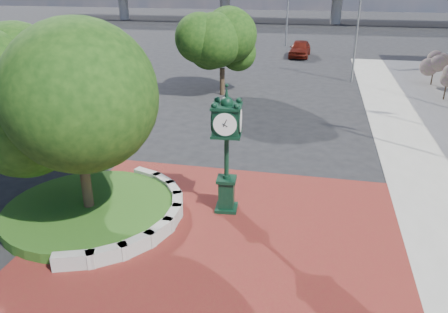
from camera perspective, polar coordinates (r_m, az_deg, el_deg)
ground at (r=15.30m, az=-0.15°, el=-9.65°), size 200.00×200.00×0.00m
plaza at (r=14.48m, az=-1.02°, el=-11.66°), size 12.00×12.00×0.04m
planter_wall at (r=15.88m, az=-9.82°, el=-7.58°), size 2.96×6.77×0.54m
grass_bed at (r=16.84m, az=-17.12°, el=-6.72°), size 6.10×6.10×0.40m
tree_planter at (r=15.48m, az=-18.61°, el=4.74°), size 5.20×5.20×6.33m
tree_street at (r=31.75m, az=-0.24°, el=13.76°), size 4.40×4.40×5.45m
post_clock at (r=15.40m, az=0.34°, el=1.46°), size 1.07×1.07×4.74m
parked_car at (r=48.45m, az=9.89°, el=13.71°), size 2.28×5.14×1.72m
street_lamp_near at (r=37.11m, az=17.51°, el=16.98°), size 1.95×0.46×8.70m
shrub_mid at (r=34.27m, az=27.18°, el=9.16°), size 1.20×1.20×2.20m
shrub_far at (r=38.66m, az=25.78°, el=10.70°), size 1.20×1.20×2.20m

